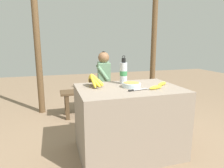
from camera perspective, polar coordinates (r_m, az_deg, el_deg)
ground_plane at (r=2.51m, az=4.57°, el=-18.50°), size 12.00×12.00×0.00m
market_counter at (r=2.34m, az=4.73°, el=-10.28°), size 1.14×0.80×0.78m
banana_bunch_ripe at (r=2.26m, az=-5.09°, el=1.12°), size 0.18×0.35×0.16m
serving_bowl at (r=2.24m, az=5.54°, el=-0.14°), size 0.21×0.21×0.05m
water_bottle at (r=2.39m, az=3.31°, el=3.26°), size 0.09×0.09×0.34m
loose_banana_front at (r=2.18m, az=12.41°, el=-0.94°), size 0.19×0.09×0.04m
loose_banana_side at (r=2.39m, az=14.14°, el=0.08°), size 0.17×0.13×0.04m
knife at (r=2.08m, az=6.76°, el=-1.66°), size 0.24×0.07×0.02m
wooden_bench at (r=3.57m, az=-1.69°, el=-2.61°), size 1.59×0.32×0.45m
seated_vendor at (r=3.47m, az=-3.14°, el=1.60°), size 0.44×0.42×1.12m
banana_bunch_green at (r=3.68m, az=5.50°, el=-0.02°), size 0.19×0.30×0.14m
support_post_near at (r=3.74m, az=-20.68°, el=12.25°), size 0.11×0.11×2.68m
support_post_far at (r=4.24m, az=11.88°, el=12.62°), size 0.11×0.11×2.68m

